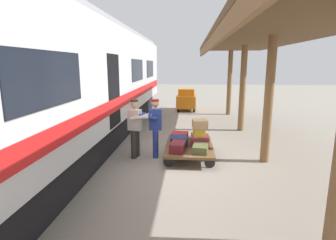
{
  "coord_description": "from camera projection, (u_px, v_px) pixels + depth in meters",
  "views": [
    {
      "loc": [
        -0.3,
        7.34,
        2.66
      ],
      "look_at": [
        0.3,
        0.04,
        1.15
      ],
      "focal_mm": 28.7,
      "sensor_mm": 36.0,
      "label": 1
    }
  ],
  "objects": [
    {
      "name": "ground_plane",
      "position": [
        178.0,
        159.0,
        7.73
      ],
      "size": [
        60.0,
        60.0,
        0.0
      ],
      "primitive_type": "plane",
      "color": "gray"
    },
    {
      "name": "platform_canopy",
      "position": [
        271.0,
        40.0,
        6.88
      ],
      "size": [
        3.2,
        15.41,
        3.56
      ],
      "color": "brown",
      "rests_on": "ground_plane"
    },
    {
      "name": "train_car",
      "position": [
        62.0,
        86.0,
        7.57
      ],
      "size": [
        3.02,
        19.65,
        4.0
      ],
      "color": "silver",
      "rests_on": "ground_plane"
    },
    {
      "name": "luggage_cart",
      "position": [
        189.0,
        147.0,
        7.9
      ],
      "size": [
        1.37,
        2.17,
        0.35
      ],
      "color": "brown",
      "rests_on": "ground_plane"
    },
    {
      "name": "suitcase_teal_softside",
      "position": [
        199.0,
        137.0,
        8.43
      ],
      "size": [
        0.52,
        0.59,
        0.18
      ],
      "primitive_type": "cube",
      "rotation": [
        0.0,
        0.0,
        0.12
      ],
      "color": "#1E666B",
      "rests_on": "luggage_cart"
    },
    {
      "name": "suitcase_maroon_trunk",
      "position": [
        178.0,
        147.0,
        7.31
      ],
      "size": [
        0.46,
        0.66,
        0.25
      ],
      "primitive_type": "cube",
      "rotation": [
        0.0,
        0.0,
        -0.13
      ],
      "color": "maroon",
      "rests_on": "luggage_cart"
    },
    {
      "name": "suitcase_red_plastic",
      "position": [
        180.0,
        136.0,
        8.47
      ],
      "size": [
        0.56,
        0.54,
        0.22
      ],
      "primitive_type": "cube",
      "rotation": [
        0.0,
        0.0,
        -0.11
      ],
      "color": "#AD231E",
      "rests_on": "luggage_cart"
    },
    {
      "name": "suitcase_navy_fabric",
      "position": [
        179.0,
        141.0,
        7.89
      ],
      "size": [
        0.54,
        0.55,
        0.25
      ],
      "primitive_type": "cube",
      "rotation": [
        0.0,
        0.0,
        0.09
      ],
      "color": "navy",
      "rests_on": "luggage_cart"
    },
    {
      "name": "suitcase_olive_duffel",
      "position": [
        200.0,
        148.0,
        7.26
      ],
      "size": [
        0.48,
        0.67,
        0.2
      ],
      "primitive_type": "cube",
      "rotation": [
        0.0,
        0.0,
        -0.14
      ],
      "color": "brown",
      "rests_on": "luggage_cart"
    },
    {
      "name": "suitcase_burgundy_valise",
      "position": [
        200.0,
        141.0,
        7.84
      ],
      "size": [
        0.53,
        0.62,
        0.28
      ],
      "primitive_type": "cube",
      "rotation": [
        0.0,
        0.0,
        -0.02
      ],
      "color": "maroon",
      "rests_on": "luggage_cart"
    },
    {
      "name": "suitcase_yellow_case",
      "position": [
        199.0,
        132.0,
        7.77
      ],
      "size": [
        0.36,
        0.42,
        0.24
      ],
      "primitive_type": "cube",
      "rotation": [
        0.0,
        0.0,
        0.16
      ],
      "color": "gold",
      "rests_on": "suitcase_burgundy_valise"
    },
    {
      "name": "suitcase_tan_vintage",
      "position": [
        200.0,
        124.0,
        7.72
      ],
      "size": [
        0.45,
        0.46,
        0.23
      ],
      "primitive_type": "cube",
      "rotation": [
        0.0,
        0.0,
        0.1
      ],
      "color": "tan",
      "rests_on": "suitcase_yellow_case"
    },
    {
      "name": "porter_in_overalls",
      "position": [
        155.0,
        126.0,
        7.76
      ],
      "size": [
        0.69,
        0.46,
        1.7
      ],
      "color": "navy",
      "rests_on": "ground_plane"
    },
    {
      "name": "porter_by_door",
      "position": [
        136.0,
        126.0,
        7.7
      ],
      "size": [
        0.73,
        0.55,
        1.7
      ],
      "color": "#332D28",
      "rests_on": "ground_plane"
    },
    {
      "name": "baggage_tug",
      "position": [
        186.0,
        100.0,
        15.79
      ],
      "size": [
        1.14,
        1.72,
        1.3
      ],
      "color": "orange",
      "rests_on": "ground_plane"
    }
  ]
}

